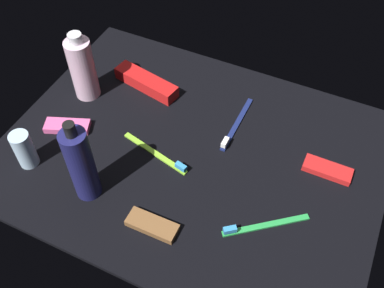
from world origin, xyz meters
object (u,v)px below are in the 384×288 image
Objects in this scene: lotion_bottle at (81,164)px; snack_bar_pink at (67,126)px; bodywash_bottle at (82,68)px; toothpaste_box_red at (146,82)px; toothbrush_lime at (159,155)px; toothbrush_navy at (235,126)px; toothbrush_green at (261,225)px; snack_bar_brown at (152,225)px; deodorant_stick at (24,149)px; snack_bar_red at (327,170)px.

snack_bar_pink is at bearing -41.12° from lotion_bottle.
bodywash_bottle reaches higher than toothpaste_box_red.
snack_bar_pink is at bearing 4.33° from toothbrush_lime.
snack_bar_pink is at bearing 25.58° from toothbrush_navy.
lotion_bottle is 2.02× the size of snack_bar_pink.
toothbrush_navy is 25.92cm from toothpaste_box_red.
toothbrush_green is (-52.21, 17.39, -7.67)cm from bodywash_bottle.
snack_bar_brown is at bearing 25.27° from toothbrush_green.
deodorant_stick reaches higher than toothpaste_box_red.
toothpaste_box_red is 1.69× the size of snack_bar_pink.
toothbrush_lime and toothbrush_navy have the same top height.
toothbrush_lime is at bearing 158.13° from bodywash_bottle.
deodorant_stick is 52.24cm from toothbrush_green.
lotion_bottle is 2.02× the size of snack_bar_red.
snack_bar_red is (-35.14, -11.88, 0.14)cm from toothbrush_lime.
toothbrush_green is at bearing 158.38° from toothpaste_box_red.
lotion_bottle is 1.41× the size of toothbrush_green.
deodorant_stick is 12.61cm from snack_bar_pink.
bodywash_bottle is at bearing -55.93° from lotion_bottle.
deodorant_stick is 47.45cm from toothbrush_navy.
deodorant_stick is at bearing 37.81° from toothbrush_navy.
toothpaste_box_red reaches higher than snack_bar_red.
toothbrush_lime is 1.19× the size of toothbrush_green.
bodywash_bottle is 1.74× the size of snack_bar_brown.
toothbrush_green is 21.45cm from snack_bar_brown.
toothbrush_lime is 19.65cm from toothbrush_navy.
snack_bar_brown is (-32.28, 2.60, -3.77)cm from deodorant_stick.
toothpaste_box_red is at bearing -54.21° from toothbrush_lime.
toothbrush_lime reaches higher than snack_bar_brown.
toothbrush_lime is 17.81cm from snack_bar_brown.
bodywash_bottle is (16.68, -24.67, -1.08)cm from lotion_bottle.
lotion_bottle is at bearing 117.42° from snack_bar_pink.
bodywash_bottle is at bearing -88.74° from deodorant_stick.
bodywash_bottle is at bearing 45.30° from toothpaste_box_red.
toothpaste_box_red is (13.38, -18.57, 0.99)cm from toothbrush_lime.
deodorant_stick reaches higher than snack_bar_red.
lotion_bottle reaches higher than toothbrush_navy.
toothbrush_lime is at bearing 162.86° from snack_bar_pink.
toothbrush_navy is 1.73× the size of snack_bar_pink.
toothbrush_green is at bearing -168.42° from lotion_bottle.
toothpaste_box_red is (40.01, -25.69, 0.99)cm from toothbrush_green.
deodorant_stick is (-0.53, 23.95, -3.75)cm from bodywash_bottle.
bodywash_bottle reaches higher than snack_bar_brown.
snack_bar_red is at bearing -114.12° from toothbrush_green.
lotion_bottle is 21.05cm from snack_bar_pink.
lotion_bottle is 2.32× the size of deodorant_stick.
snack_bar_pink is (9.99, 20.33, -0.85)cm from toothpaste_box_red.
toothbrush_navy is 23.08cm from snack_bar_red.
snack_bar_pink is at bearing 100.40° from bodywash_bottle.
snack_bar_red is 39.65cm from snack_bar_brown.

